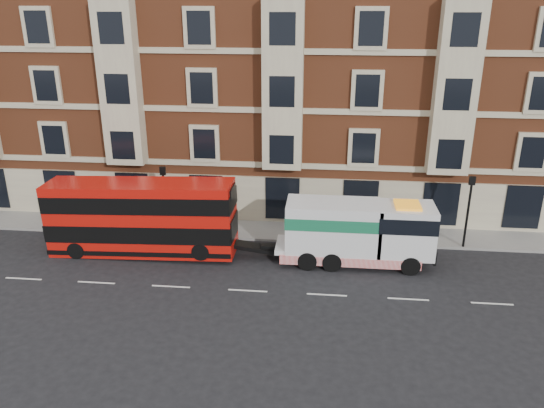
{
  "coord_description": "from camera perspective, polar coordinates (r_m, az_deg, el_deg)",
  "views": [
    {
      "loc": [
        3.67,
        -23.3,
        13.68
      ],
      "look_at": [
        0.82,
        4.0,
        3.23
      ],
      "focal_mm": 35.0,
      "sensor_mm": 36.0,
      "label": 1
    }
  ],
  "objects": [
    {
      "name": "sidewalk",
      "position": [
        33.87,
        -0.77,
        -2.84
      ],
      "size": [
        90.0,
        3.0,
        0.15
      ],
      "primitive_type": "cube",
      "color": "slate",
      "rests_on": "ground"
    },
    {
      "name": "lamp_post_west",
      "position": [
        32.94,
        -11.48,
        0.89
      ],
      "size": [
        0.35,
        0.15,
        4.35
      ],
      "color": "black",
      "rests_on": "sidewalk"
    },
    {
      "name": "pedestrian",
      "position": [
        36.55,
        -22.63,
        -1.05
      ],
      "size": [
        0.76,
        0.61,
        1.8
      ],
      "primitive_type": "imported",
      "rotation": [
        0.0,
        0.0,
        -0.3
      ],
      "color": "#1E1932",
      "rests_on": "sidewalk"
    },
    {
      "name": "tow_truck",
      "position": [
        29.51,
        8.89,
        -2.98
      ],
      "size": [
        8.55,
        2.53,
        3.56
      ],
      "color": "silver",
      "rests_on": "ground"
    },
    {
      "name": "ground",
      "position": [
        27.27,
        -2.62,
        -9.3
      ],
      "size": [
        120.0,
        120.0,
        0.0
      ],
      "primitive_type": "plane",
      "color": "black",
      "rests_on": "ground"
    },
    {
      "name": "victorian_terrace",
      "position": [
        38.6,
        1.26,
        15.46
      ],
      "size": [
        45.0,
        12.0,
        20.4
      ],
      "color": "brown",
      "rests_on": "ground"
    },
    {
      "name": "lamp_post_east",
      "position": [
        32.57,
        20.39,
        -0.27
      ],
      "size": [
        0.35,
        0.15,
        4.35
      ],
      "color": "black",
      "rests_on": "sidewalk"
    },
    {
      "name": "double_decker_bus",
      "position": [
        31.05,
        -13.86,
        -1.32
      ],
      "size": [
        10.68,
        2.45,
        4.32
      ],
      "color": "red",
      "rests_on": "ground"
    }
  ]
}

